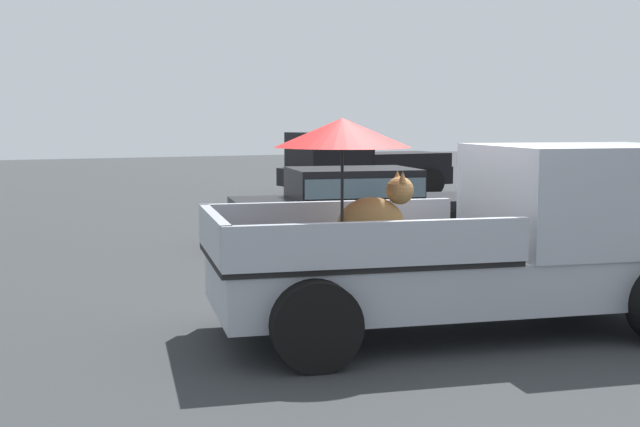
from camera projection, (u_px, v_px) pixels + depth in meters
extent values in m
plane|color=#2D3033|center=(459.00, 331.00, 8.55)|extent=(80.00, 80.00, 0.00)
cylinder|color=black|center=(563.00, 269.00, 9.86)|extent=(0.84, 0.43, 0.80)
cylinder|color=black|center=(274.00, 282.00, 9.03)|extent=(0.84, 0.43, 0.80)
cylinder|color=black|center=(316.00, 326.00, 7.14)|extent=(0.84, 0.43, 0.80)
cube|color=#9EA3AD|center=(460.00, 276.00, 8.48)|extent=(5.25, 2.74, 0.50)
cube|color=#9EA3AD|center=(585.00, 196.00, 8.72)|extent=(2.42, 2.23, 1.08)
cube|color=black|center=(352.00, 254.00, 8.18)|extent=(3.10, 2.35, 0.06)
cube|color=#9EA3AD|center=(329.00, 220.00, 9.04)|extent=(2.77, 0.64, 0.40)
cube|color=#9EA3AD|center=(381.00, 244.00, 7.26)|extent=(2.77, 0.64, 0.40)
cube|color=#9EA3AD|center=(214.00, 235.00, 7.83)|extent=(0.46, 1.82, 0.40)
ellipsoid|color=olive|center=(371.00, 223.00, 8.24)|extent=(0.73, 0.45, 0.52)
sphere|color=olive|center=(400.00, 191.00, 8.27)|extent=(0.33, 0.33, 0.28)
cone|color=olive|center=(397.00, 176.00, 8.34)|extent=(0.11, 0.11, 0.12)
cone|color=olive|center=(403.00, 177.00, 8.18)|extent=(0.11, 0.11, 0.12)
cylinder|color=black|center=(342.00, 198.00, 8.03)|extent=(0.04, 0.04, 1.06)
cone|color=red|center=(342.00, 133.00, 7.96)|extent=(1.56, 1.56, 0.28)
cylinder|color=black|center=(332.00, 186.00, 22.16)|extent=(0.77, 0.29, 0.76)
cylinder|color=black|center=(301.00, 182.00, 23.83)|extent=(0.77, 0.29, 0.76)
cylinder|color=black|center=(431.00, 182.00, 23.62)|extent=(0.77, 0.29, 0.76)
cylinder|color=black|center=(395.00, 178.00, 25.30)|extent=(0.77, 0.29, 0.76)
cube|color=black|center=(366.00, 176.00, 23.71)|extent=(4.87, 2.00, 0.50)
cube|color=black|center=(329.00, 150.00, 23.07)|extent=(1.97, 1.88, 1.00)
cube|color=black|center=(396.00, 159.00, 24.11)|extent=(2.77, 1.91, 0.40)
cylinder|color=black|center=(414.00, 218.00, 15.52)|extent=(0.69, 0.35, 0.66)
cylinder|color=black|center=(450.00, 230.00, 13.82)|extent=(0.69, 0.35, 0.66)
cylinder|color=black|center=(272.00, 222.00, 14.90)|extent=(0.69, 0.35, 0.66)
cylinder|color=black|center=(291.00, 235.00, 13.20)|extent=(0.69, 0.35, 0.66)
cube|color=black|center=(358.00, 213.00, 14.33)|extent=(4.57, 2.59, 0.52)
cube|color=black|center=(352.00, 184.00, 14.26)|extent=(2.38, 1.99, 0.56)
cube|color=#4C606B|center=(352.00, 184.00, 14.26)|extent=(2.34, 2.06, 0.32)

